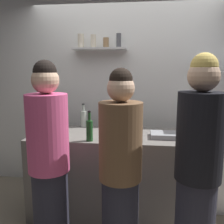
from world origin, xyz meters
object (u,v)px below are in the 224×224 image
at_px(person_blonde, 198,172).
at_px(wine_bottle_green_glass, 90,130).
at_px(wine_bottle_amber_glass, 59,130).
at_px(wine_bottle_pale_glass, 84,118).
at_px(person_brown_jacket, 120,174).
at_px(water_bottle_plastic, 120,127).
at_px(wine_bottle_dark_glass, 124,122).
at_px(utensil_holder, 58,132).
at_px(baking_pan, 167,135).
at_px(person_pink_top, 49,165).

bearing_deg(person_blonde, wine_bottle_green_glass, -65.84).
distance_m(wine_bottle_amber_glass, wine_bottle_pale_glass, 0.64).
relative_size(person_blonde, person_brown_jacket, 1.06).
bearing_deg(water_bottle_plastic, wine_bottle_dark_glass, 85.25).
relative_size(wine_bottle_green_glass, water_bottle_plastic, 1.28).
distance_m(person_blonde, person_brown_jacket, 0.59).
bearing_deg(wine_bottle_green_glass, wine_bottle_pale_glass, 108.62).
bearing_deg(wine_bottle_amber_glass, utensil_holder, 112.06).
xyz_separation_m(baking_pan, wine_bottle_pale_glass, (-0.99, 0.39, 0.09)).
bearing_deg(wine_bottle_green_glass, person_brown_jacket, -54.95).
bearing_deg(utensil_holder, wine_bottle_pale_glass, 72.03).
bearing_deg(wine_bottle_amber_glass, water_bottle_plastic, 20.92).
bearing_deg(wine_bottle_dark_glass, person_brown_jacket, -87.42).
distance_m(wine_bottle_dark_glass, wine_bottle_pale_glass, 0.55).
xyz_separation_m(utensil_holder, water_bottle_plastic, (0.66, 0.09, 0.06)).
bearing_deg(person_brown_jacket, utensil_holder, 123.99).
xyz_separation_m(wine_bottle_amber_glass, wine_bottle_pale_glass, (0.10, 0.64, 0.00)).
bearing_deg(person_blonde, baking_pan, -114.62).
height_order(wine_bottle_dark_glass, person_pink_top, person_pink_top).
distance_m(utensil_holder, person_brown_jacket, 0.96).
height_order(baking_pan, water_bottle_plastic, water_bottle_plastic).
height_order(wine_bottle_amber_glass, wine_bottle_pale_glass, wine_bottle_pale_glass).
bearing_deg(person_pink_top, wine_bottle_dark_glass, 63.64).
height_order(wine_bottle_pale_glass, person_brown_jacket, person_brown_jacket).
height_order(wine_bottle_amber_glass, person_blonde, person_blonde).
bearing_deg(wine_bottle_pale_glass, water_bottle_plastic, -39.09).
bearing_deg(wine_bottle_amber_glass, person_pink_top, -82.03).
relative_size(wine_bottle_dark_glass, wine_bottle_pale_glass, 1.02).
relative_size(baking_pan, utensil_holder, 1.57).
bearing_deg(person_pink_top, baking_pan, 39.57).
distance_m(wine_bottle_pale_glass, person_pink_top, 1.10).
relative_size(wine_bottle_pale_glass, person_pink_top, 0.17).
xyz_separation_m(wine_bottle_dark_glass, person_brown_jacket, (0.04, -0.92, -0.23)).
relative_size(utensil_holder, person_brown_jacket, 0.13).
relative_size(wine_bottle_dark_glass, person_pink_top, 0.18).
bearing_deg(water_bottle_plastic, person_blonde, -49.29).
height_order(baking_pan, utensil_holder, utensil_holder).
bearing_deg(baking_pan, person_blonde, -78.89).
bearing_deg(wine_bottle_amber_glass, person_brown_jacket, -35.88).
distance_m(wine_bottle_dark_glass, person_blonde, 1.16).
distance_m(wine_bottle_pale_glass, person_brown_jacket, 1.27).
height_order(baking_pan, person_pink_top, person_pink_top).
height_order(wine_bottle_green_glass, person_brown_jacket, person_brown_jacket).
xyz_separation_m(water_bottle_plastic, person_pink_top, (-0.54, -0.68, -0.19)).
bearing_deg(wine_bottle_pale_glass, wine_bottle_amber_glass, -99.12).
distance_m(utensil_holder, wine_bottle_green_glass, 0.39).
height_order(wine_bottle_dark_glass, water_bottle_plastic, wine_bottle_dark_glass).
bearing_deg(water_bottle_plastic, baking_pan, 2.08).
height_order(wine_bottle_pale_glass, person_pink_top, person_pink_top).
bearing_deg(water_bottle_plastic, person_pink_top, -128.28).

